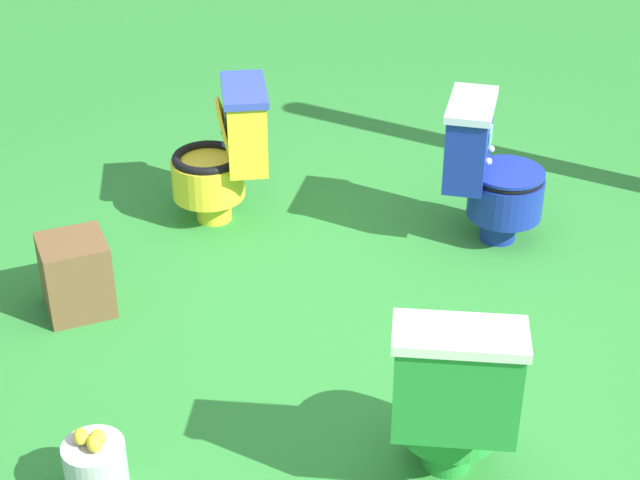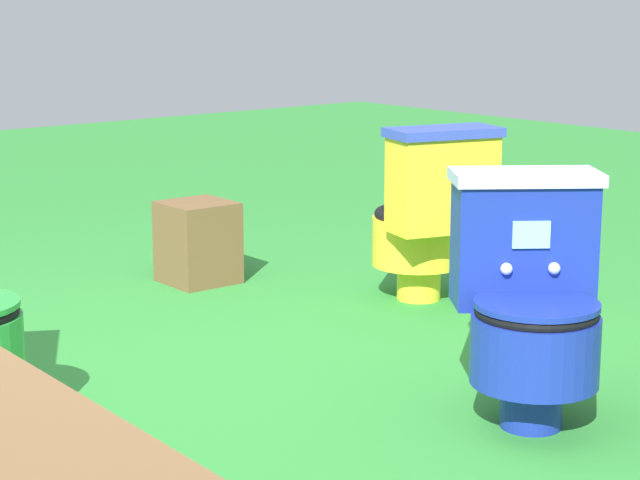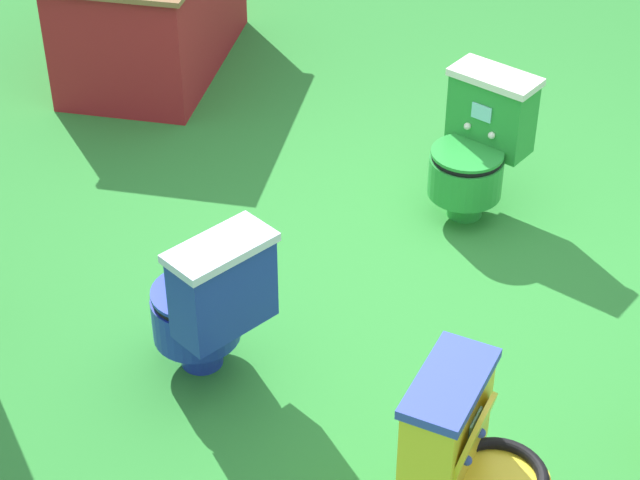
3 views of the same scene
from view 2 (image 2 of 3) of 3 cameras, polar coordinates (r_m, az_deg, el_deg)
ground at (r=3.70m, az=-7.47°, el=-7.77°), size 14.00×14.00×0.00m
toilet_blue at (r=3.48m, az=10.12°, el=-2.76°), size 0.62×0.63×0.73m
toilet_yellow at (r=4.72m, az=5.29°, el=1.33°), size 0.52×0.58×0.73m
small_crate at (r=5.11m, az=-5.94°, el=-0.11°), size 0.29×0.29×0.35m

